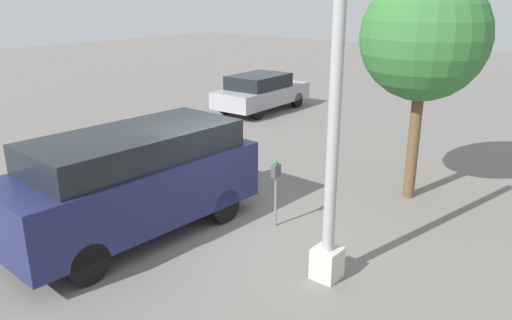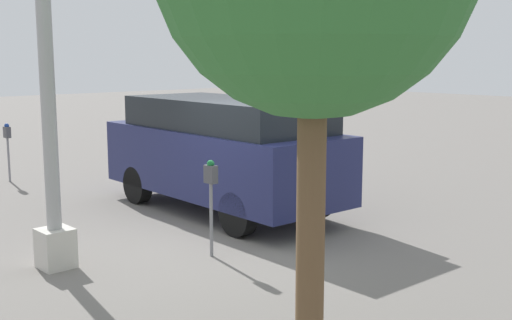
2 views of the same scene
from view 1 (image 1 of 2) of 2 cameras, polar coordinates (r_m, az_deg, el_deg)
name	(u,v)px [view 1 (image 1 of 2)]	position (r m, az deg, el deg)	size (l,w,h in m)	color
ground_plane	(232,227)	(10.46, -2.77, -7.65)	(80.00, 80.00, 0.00)	slate
parking_meter_near	(276,178)	(10.11, 2.28, -2.12)	(0.20, 0.11, 1.42)	gray
lamp_post	(332,168)	(7.98, 8.65, -0.95)	(0.44, 0.44, 5.33)	beige
parked_van	(134,179)	(10.00, -13.81, -2.17)	(5.19, 2.21, 2.12)	navy
car_distant	(261,92)	(20.71, 0.59, 7.83)	(4.57, 2.03, 1.52)	#9E9EA3
street_tree	(424,38)	(11.68, 18.68, 13.10)	(2.78, 2.78, 5.11)	brown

